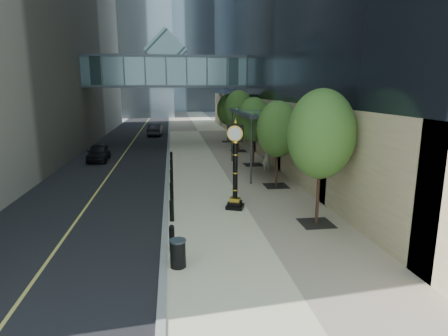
{
  "coord_description": "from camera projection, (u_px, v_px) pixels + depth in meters",
  "views": [
    {
      "loc": [
        -2.58,
        -11.89,
        5.91
      ],
      "look_at": [
        -0.1,
        5.91,
        2.05
      ],
      "focal_mm": 30.0,
      "sensor_mm": 36.0,
      "label": 1
    }
  ],
  "objects": [
    {
      "name": "distant_tower_c",
      "position": [
        158.0,
        4.0,
        121.69
      ],
      "size": [
        22.0,
        22.0,
        65.0
      ],
      "primitive_type": "cube",
      "color": "#98AEBF",
      "rests_on": "ground"
    },
    {
      "name": "street_clock",
      "position": [
        235.0,
        171.0,
        18.18
      ],
      "size": [
        1.05,
        1.05,
        4.33
      ],
      "rotation": [
        0.0,
        0.0,
        -0.37
      ],
      "color": "black",
      "rests_on": "sidewalk"
    },
    {
      "name": "road",
      "position": [
        139.0,
        132.0,
        50.89
      ],
      "size": [
        8.0,
        180.0,
        0.02
      ],
      "primitive_type": "cube",
      "color": "black",
      "rests_on": "ground"
    },
    {
      "name": "sidewalk",
      "position": [
        198.0,
        131.0,
        51.96
      ],
      "size": [
        8.0,
        180.0,
        0.06
      ],
      "primitive_type": "cube",
      "color": "beige",
      "rests_on": "ground"
    },
    {
      "name": "car_near",
      "position": [
        99.0,
        152.0,
        30.82
      ],
      "size": [
        1.76,
        4.06,
        1.36
      ],
      "primitive_type": "imported",
      "rotation": [
        0.0,
        0.0,
        0.04
      ],
      "color": "black",
      "rests_on": "road"
    },
    {
      "name": "street_trees",
      "position": [
        256.0,
        118.0,
        27.75
      ],
      "size": [
        2.85,
        28.69,
        5.85
      ],
      "color": "black",
      "rests_on": "sidewalk"
    },
    {
      "name": "car_far",
      "position": [
        155.0,
        130.0,
        47.18
      ],
      "size": [
        1.88,
        4.61,
        1.49
      ],
      "primitive_type": "imported",
      "rotation": [
        0.0,
        0.0,
        3.07
      ],
      "color": "black",
      "rests_on": "road"
    },
    {
      "name": "entrance_canopy",
      "position": [
        259.0,
        113.0,
        26.25
      ],
      "size": [
        3.0,
        8.0,
        4.38
      ],
      "color": "#383F44",
      "rests_on": "ground"
    },
    {
      "name": "curb",
      "position": [
        169.0,
        132.0,
        51.43
      ],
      "size": [
        0.25,
        180.0,
        0.07
      ],
      "primitive_type": "cube",
      "color": "gray",
      "rests_on": "ground"
    },
    {
      "name": "trash_bin",
      "position": [
        178.0,
        254.0,
        12.4
      ],
      "size": [
        0.56,
        0.56,
        0.9
      ],
      "primitive_type": "cylinder",
      "rotation": [
        0.0,
        0.0,
        -0.09
      ],
      "color": "black",
      "rests_on": "sidewalk"
    },
    {
      "name": "ground",
      "position": [
        250.0,
        260.0,
        13.1
      ],
      "size": [
        320.0,
        320.0,
        0.0
      ],
      "primitive_type": "plane",
      "color": "gray",
      "rests_on": "ground"
    },
    {
      "name": "pedestrian",
      "position": [
        266.0,
        159.0,
        26.94
      ],
      "size": [
        0.69,
        0.56,
        1.64
      ],
      "primitive_type": "imported",
      "rotation": [
        0.0,
        0.0,
        3.46
      ],
      "color": "#BBB7AC",
      "rests_on": "sidewalk"
    },
    {
      "name": "skywalk",
      "position": [
        166.0,
        70.0,
        38.19
      ],
      "size": [
        17.0,
        4.2,
        5.8
      ],
      "color": "#466D70",
      "rests_on": "ground"
    },
    {
      "name": "bollard_row",
      "position": [
        172.0,
        184.0,
        21.34
      ],
      "size": [
        0.2,
        16.2,
        0.9
      ],
      "color": "black",
      "rests_on": "sidewalk"
    }
  ]
}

